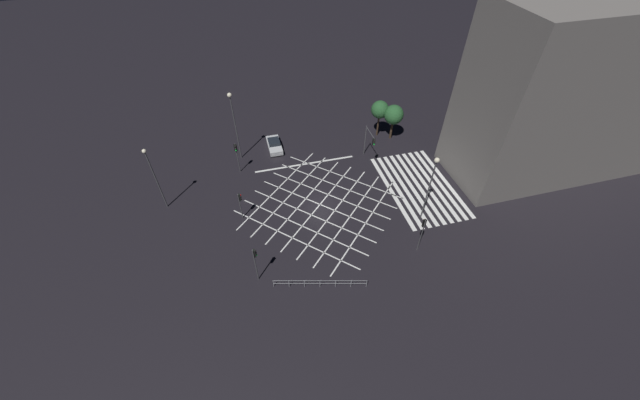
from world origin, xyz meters
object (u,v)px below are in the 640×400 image
at_px(traffic_light_median_north, 240,201).
at_px(traffic_light_se_main, 370,140).
at_px(street_tree_near, 380,110).
at_px(waiting_car, 274,145).
at_px(traffic_light_ne_main, 237,153).
at_px(street_lamp_east, 432,176).
at_px(street_lamp_west, 152,170).
at_px(traffic_light_nw_cross, 255,259).
at_px(traffic_light_sw_main, 423,229).
at_px(street_tree_far, 394,115).
at_px(street_lamp_far, 233,113).

xyz_separation_m(traffic_light_median_north, traffic_light_se_main, (6.29, -17.02, 0.67)).
bearing_deg(traffic_light_se_main, street_tree_near, 147.72).
height_order(traffic_light_median_north, waiting_car, traffic_light_median_north).
distance_m(traffic_light_ne_main, street_lamp_east, 23.07).
bearing_deg(waiting_car, traffic_light_se_main, 63.35).
xyz_separation_m(traffic_light_se_main, street_lamp_west, (-2.28, 25.35, 2.11)).
xyz_separation_m(traffic_light_nw_cross, traffic_light_ne_main, (16.59, 0.18, -0.14)).
xyz_separation_m(traffic_light_median_north, waiting_car, (12.06, -5.52, -1.98)).
xyz_separation_m(traffic_light_median_north, street_lamp_east, (-4.90, -19.24, 3.34)).
xyz_separation_m(traffic_light_sw_main, street_lamp_west, (13.01, 25.06, 2.16)).
relative_size(street_lamp_west, street_tree_near, 1.52).
bearing_deg(traffic_light_sw_main, street_lamp_east, -31.42).
xyz_separation_m(traffic_light_ne_main, street_tree_near, (3.44, -19.93, 1.02)).
bearing_deg(waiting_car, street_lamp_west, -59.81).
distance_m(traffic_light_sw_main, street_tree_far, 20.11).
distance_m(traffic_light_sw_main, street_tree_near, 20.93).
height_order(traffic_light_sw_main, traffic_light_ne_main, traffic_light_sw_main).
relative_size(traffic_light_se_main, street_tree_near, 0.83).
distance_m(traffic_light_ne_main, street_lamp_far, 4.74).
bearing_deg(street_tree_far, waiting_car, 84.23).
bearing_deg(street_tree_near, traffic_light_se_main, 147.72).
bearing_deg(traffic_light_se_main, traffic_light_median_north, -69.72).
relative_size(traffic_light_median_north, traffic_light_sw_main, 0.80).
height_order(traffic_light_nw_cross, waiting_car, traffic_light_nw_cross).
bearing_deg(street_lamp_east, street_lamp_far, 48.93).
xyz_separation_m(street_lamp_far, street_tree_far, (-0.72, -21.09, -3.00)).
xyz_separation_m(traffic_light_ne_main, waiting_car, (3.92, -5.09, -2.45)).
relative_size(traffic_light_ne_main, street_lamp_west, 0.53).
relative_size(street_tree_near, waiting_car, 1.28).
xyz_separation_m(traffic_light_nw_cross, street_lamp_west, (12.46, 8.94, 2.17)).
bearing_deg(street_lamp_west, waiting_car, -59.81).
bearing_deg(street_tree_near, waiting_car, 88.15).
distance_m(traffic_light_nw_cross, traffic_light_se_main, 22.06).
bearing_deg(traffic_light_ne_main, street_lamp_east, 55.27).
xyz_separation_m(street_tree_near, waiting_car, (0.48, 14.85, -3.47)).
height_order(traffic_light_ne_main, street_lamp_far, street_lamp_far).
bearing_deg(traffic_light_nw_cross, street_tree_far, 41.45).
relative_size(traffic_light_nw_cross, traffic_light_ne_main, 1.05).
xyz_separation_m(traffic_light_median_north, traffic_light_nw_cross, (-8.45, -0.61, 0.61)).
relative_size(street_lamp_west, street_tree_far, 1.59).
bearing_deg(traffic_light_nw_cross, street_lamp_far, 89.25).
relative_size(traffic_light_sw_main, traffic_light_se_main, 1.02).
distance_m(street_lamp_east, street_tree_far, 15.69).
xyz_separation_m(street_lamp_east, street_lamp_far, (16.01, 18.38, 0.79)).
relative_size(traffic_light_se_main, traffic_light_ne_main, 1.03).
xyz_separation_m(traffic_light_nw_cross, street_lamp_far, (19.57, -0.26, 3.53)).
height_order(street_lamp_far, street_tree_far, street_lamp_far).
bearing_deg(street_lamp_east, street_tree_near, -3.90).
distance_m(traffic_light_nw_cross, traffic_light_sw_main, 16.13).
relative_size(traffic_light_ne_main, street_tree_far, 0.84).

